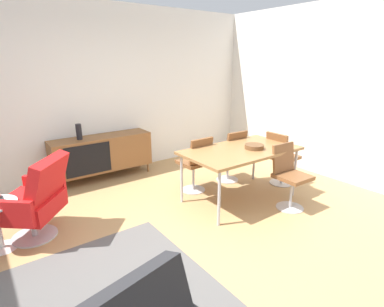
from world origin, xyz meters
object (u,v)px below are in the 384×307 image
at_px(wooden_bowl_on_table, 254,147).
at_px(lounge_chair_red, 35,199).
at_px(dining_chair_far_end, 281,156).
at_px(sideboard, 102,153).
at_px(vase_cobalt, 79,132).
at_px(dining_table, 241,152).
at_px(dining_chair_back_right, 231,154).
at_px(dining_chair_front_right, 289,174).
at_px(dining_chair_back_left, 196,162).

distance_m(wooden_bowl_on_table, lounge_chair_red, 2.77).
relative_size(wooden_bowl_on_table, lounge_chair_red, 0.27).
xyz_separation_m(wooden_bowl_on_table, dining_chair_far_end, (0.73, 0.09, -0.30)).
xyz_separation_m(sideboard, vase_cobalt, (-0.33, 0.00, 0.40)).
bearing_deg(dining_chair_far_end, lounge_chair_red, 169.87).
bearing_deg(dining_table, dining_chair_far_end, -0.09).
height_order(sideboard, dining_chair_back_right, dining_chair_back_right).
xyz_separation_m(dining_chair_back_right, dining_chair_front_right, (0.00, -1.12, 0.00)).
xyz_separation_m(dining_table, dining_chair_far_end, (0.89, -0.00, -0.23)).
distance_m(sideboard, dining_chair_far_end, 2.88).
bearing_deg(dining_chair_far_end, wooden_bowl_on_table, -172.79).
relative_size(vase_cobalt, dining_chair_far_end, 0.29).
relative_size(vase_cobalt, dining_chair_back_right, 0.29).
distance_m(dining_table, dining_chair_back_left, 0.70).
bearing_deg(dining_table, dining_chair_back_left, 121.97).
bearing_deg(dining_table, dining_chair_front_right, -57.76).
bearing_deg(dining_chair_back_left, dining_chair_back_right, 0.00).
height_order(dining_table, lounge_chair_red, lounge_chair_red).
bearing_deg(dining_chair_back_left, vase_cobalt, 132.69).
bearing_deg(dining_chair_back_left, dining_chair_front_right, -57.90).
relative_size(sideboard, lounge_chair_red, 1.69).
relative_size(wooden_bowl_on_table, dining_chair_front_right, 0.30).
xyz_separation_m(dining_table, dining_chair_back_right, (0.35, 0.56, -0.23)).
xyz_separation_m(sideboard, dining_chair_front_right, (1.62, -2.47, 0.03)).
height_order(dining_chair_back_right, dining_chair_far_end, same).
xyz_separation_m(dining_chair_front_right, dining_chair_far_end, (0.54, 0.56, 0.00)).
distance_m(vase_cobalt, dining_chair_back_left, 1.88).
height_order(dining_table, dining_chair_front_right, dining_chair_front_right).
height_order(dining_table, dining_chair_far_end, dining_chair_far_end).
xyz_separation_m(dining_table, dining_chair_back_left, (-0.35, 0.56, -0.23)).
bearing_deg(dining_chair_front_right, dining_table, 122.24).
bearing_deg(wooden_bowl_on_table, dining_chair_far_end, 7.21).
xyz_separation_m(vase_cobalt, dining_chair_back_left, (1.25, -1.36, -0.37)).
bearing_deg(dining_table, wooden_bowl_on_table, -30.00).
height_order(sideboard, dining_chair_front_right, dining_chair_front_right).
bearing_deg(dining_chair_far_end, sideboard, 138.41).
bearing_deg(dining_chair_back_right, lounge_chair_red, 179.08).
distance_m(vase_cobalt, dining_chair_front_right, 3.17).
bearing_deg(wooden_bowl_on_table, lounge_chair_red, 165.32).
bearing_deg(sideboard, lounge_chair_red, -133.36).
distance_m(wooden_bowl_on_table, dining_chair_back_left, 0.88).
xyz_separation_m(dining_chair_back_left, lounge_chair_red, (-2.16, 0.05, -0.00)).
relative_size(dining_chair_front_right, dining_chair_far_end, 1.00).
height_order(wooden_bowl_on_table, dining_chair_far_end, dining_chair_far_end).
xyz_separation_m(dining_chair_back_right, dining_chair_far_end, (0.54, -0.56, 0.00)).
relative_size(dining_chair_far_end, lounge_chair_red, 0.90).
relative_size(sideboard, dining_chair_back_right, 1.87).
bearing_deg(vase_cobalt, dining_chair_front_right, -51.72).
bearing_deg(lounge_chair_red, sideboard, 46.64).
height_order(dining_chair_back_right, dining_chair_front_right, same).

